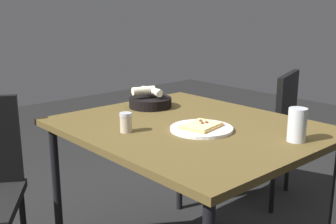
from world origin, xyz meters
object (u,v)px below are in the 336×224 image
Objects in this scene: dining_table at (190,138)px; beer_glass at (297,127)px; bread_basket at (150,101)px; chair_far at (267,126)px; pizza_plate at (201,128)px; pepper_shaker at (126,124)px.

dining_table is 8.45× the size of beer_glass.
chair_far is at bearing -8.97° from bread_basket.
bread_basket is at bearing 77.22° from pizza_plate.
beer_glass reaches higher than pepper_shaker.
beer_glass is at bearing -52.08° from pepper_shaker.
dining_table is 0.49m from beer_glass.
beer_glass reaches higher than pizza_plate.
beer_glass is 1.12m from chair_far.
bread_basket and chair_far have the same top height.
chair_far reaches higher than pepper_shaker.
dining_table is at bearing 108.18° from beer_glass.
pepper_shaker is 0.10× the size of chair_far.
chair_far is (0.88, -0.14, -0.28)m from bread_basket.
bread_basket reaches higher than dining_table.
pepper_shaker is (-0.37, -0.28, 0.00)m from bread_basket.
pepper_shaker is at bearing -142.49° from bread_basket.
chair_far is (0.99, 0.34, -0.26)m from pizza_plate.
chair_far is (0.97, 0.25, -0.18)m from dining_table.
beer_glass is (0.17, -0.36, 0.05)m from pizza_plate.
bread_basket is at bearing 77.63° from dining_table.
beer_glass is 0.70m from pepper_shaker.
chair_far is at bearing 14.25° from dining_table.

